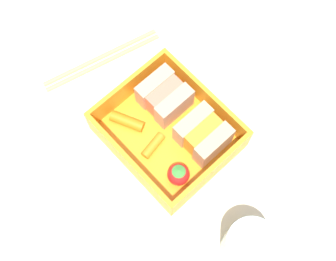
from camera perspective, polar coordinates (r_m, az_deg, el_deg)
name	(u,v)px	position (r cm, az deg, el deg)	size (l,w,h in cm)	color
ground_plane	(168,139)	(67.66, 0.00, -1.06)	(120.00, 120.00, 2.00)	beige
bento_tray	(168,136)	(66.15, 0.00, -0.62)	(17.19, 14.70, 1.20)	orange
bento_rim	(168,129)	(63.51, 0.00, 0.22)	(17.19, 14.70, 4.42)	orange
sandwich_left	(165,96)	(65.31, -0.43, 4.17)	(6.00, 5.81, 4.41)	tan
sandwich_center_left	(203,135)	(63.40, 4.29, -0.51)	(6.00, 5.81, 4.41)	tan
carrot_stick_left	(127,121)	(65.67, -5.01, 1.12)	(1.56, 1.56, 4.81)	orange
carrot_stick_far_left	(152,145)	(64.43, -1.90, -1.78)	(1.29, 1.29, 3.83)	orange
strawberry_far_left	(178,174)	(62.22, 1.29, -5.34)	(3.04, 3.04, 3.64)	red
chopstick_pair	(102,59)	(72.09, -8.08, 8.62)	(6.10, 18.71, 0.70)	tan
drinking_glass	(248,246)	(60.60, 9.76, -13.72)	(6.33, 6.33, 7.23)	silver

